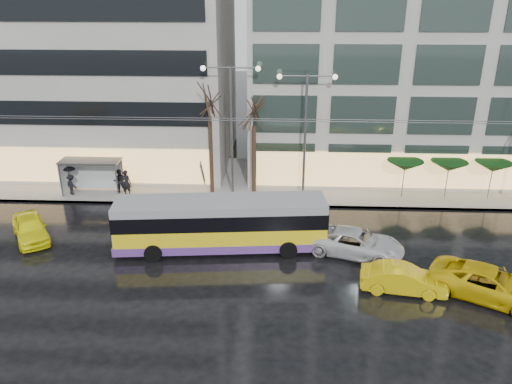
# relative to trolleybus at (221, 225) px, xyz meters

# --- Properties ---
(ground) EXTENTS (140.00, 140.00, 0.00)m
(ground) POSITION_rel_trolleybus_xyz_m (-2.07, -2.95, -1.47)
(ground) COLOR black
(ground) RESTS_ON ground
(sidewalk) EXTENTS (80.00, 10.00, 0.15)m
(sidewalk) POSITION_rel_trolleybus_xyz_m (-0.07, 11.05, -1.40)
(sidewalk) COLOR gray
(sidewalk) RESTS_ON ground
(kerb) EXTENTS (80.00, 0.10, 0.15)m
(kerb) POSITION_rel_trolleybus_xyz_m (-0.07, 6.10, -1.40)
(kerb) COLOR slate
(kerb) RESTS_ON ground
(building_left) EXTENTS (34.00, 14.00, 22.00)m
(building_left) POSITION_rel_trolleybus_xyz_m (-18.07, 16.05, 9.68)
(building_left) COLOR #A4A19C
(building_left) RESTS_ON sidewalk
(building_right) EXTENTS (32.00, 14.00, 25.00)m
(building_right) POSITION_rel_trolleybus_xyz_m (16.93, 16.05, 11.18)
(building_right) COLOR #A4A19C
(building_right) RESTS_ON sidewalk
(trolleybus) EXTENTS (11.92, 4.90, 5.45)m
(trolleybus) POSITION_rel_trolleybus_xyz_m (0.00, 0.00, 0.00)
(trolleybus) COLOR yellow
(trolleybus) RESTS_ON ground
(catenary) EXTENTS (42.24, 5.12, 7.00)m
(catenary) POSITION_rel_trolleybus_xyz_m (-1.07, 4.99, 2.78)
(catenary) COLOR #595B60
(catenary) RESTS_ON ground
(bus_shelter) EXTENTS (4.20, 1.60, 2.51)m
(bus_shelter) POSITION_rel_trolleybus_xyz_m (-10.45, 7.74, 0.49)
(bus_shelter) COLOR #595B60
(bus_shelter) RESTS_ON sidewalk
(street_lamp_near) EXTENTS (3.96, 0.36, 9.03)m
(street_lamp_near) POSITION_rel_trolleybus_xyz_m (-0.07, 7.85, 4.52)
(street_lamp_near) COLOR #595B60
(street_lamp_near) RESTS_ON sidewalk
(street_lamp_far) EXTENTS (3.96, 0.36, 8.53)m
(street_lamp_far) POSITION_rel_trolleybus_xyz_m (4.93, 7.85, 4.24)
(street_lamp_far) COLOR #595B60
(street_lamp_far) RESTS_ON sidewalk
(tree_a) EXTENTS (3.20, 3.20, 8.40)m
(tree_a) POSITION_rel_trolleybus_xyz_m (-1.57, 8.05, 5.61)
(tree_a) COLOR black
(tree_a) RESTS_ON sidewalk
(tree_b) EXTENTS (3.20, 3.20, 7.70)m
(tree_b) POSITION_rel_trolleybus_xyz_m (1.43, 8.25, 4.93)
(tree_b) COLOR black
(tree_b) RESTS_ON sidewalk
(parasol_a) EXTENTS (2.50, 2.50, 2.65)m
(parasol_a) POSITION_rel_trolleybus_xyz_m (11.93, 8.05, 0.97)
(parasol_a) COLOR #595B60
(parasol_a) RESTS_ON sidewalk
(parasol_b) EXTENTS (2.50, 2.50, 2.65)m
(parasol_b) POSITION_rel_trolleybus_xyz_m (14.93, 8.05, 0.97)
(parasol_b) COLOR #595B60
(parasol_b) RESTS_ON sidewalk
(parasol_c) EXTENTS (2.50, 2.50, 2.65)m
(parasol_c) POSITION_rel_trolleybus_xyz_m (17.93, 8.05, 0.97)
(parasol_c) COLOR #595B60
(parasol_c) RESTS_ON sidewalk
(taxi_a) EXTENTS (3.77, 4.50, 1.45)m
(taxi_a) POSITION_rel_trolleybus_xyz_m (-11.39, 0.66, -0.75)
(taxi_a) COLOR #FFFB0D
(taxi_a) RESTS_ON ground
(taxi_b) EXTENTS (4.26, 2.00, 1.35)m
(taxi_b) POSITION_rel_trolleybus_xyz_m (9.33, -3.87, -0.80)
(taxi_b) COLOR yellow
(taxi_b) RESTS_ON ground
(taxi_c) EXTENTS (6.02, 4.91, 1.52)m
(taxi_c) POSITION_rel_trolleybus_xyz_m (13.31, -4.24, -0.71)
(taxi_c) COLOR yellow
(taxi_c) RESTS_ON ground
(sedan_silver) EXTENTS (5.74, 3.96, 1.46)m
(sedan_silver) POSITION_rel_trolleybus_xyz_m (7.56, -0.30, -0.75)
(sedan_silver) COLOR silver
(sedan_silver) RESTS_ON ground
(pedestrian_a) EXTENTS (1.12, 1.14, 2.19)m
(pedestrian_a) POSITION_rel_trolleybus_xyz_m (-7.59, 7.43, 0.09)
(pedestrian_a) COLOR black
(pedestrian_a) RESTS_ON sidewalk
(pedestrian_b) EXTENTS (1.02, 0.92, 1.71)m
(pedestrian_b) POSITION_rel_trolleybus_xyz_m (-8.28, 7.96, -0.47)
(pedestrian_b) COLOR black
(pedestrian_b) RESTS_ON sidewalk
(pedestrian_c) EXTENTS (1.13, 1.13, 2.11)m
(pedestrian_c) POSITION_rel_trolleybus_xyz_m (-11.52, 7.28, -0.20)
(pedestrian_c) COLOR black
(pedestrian_c) RESTS_ON sidewalk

